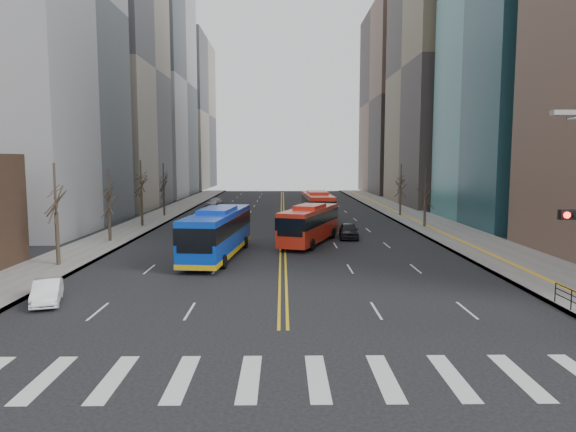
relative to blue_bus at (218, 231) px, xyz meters
The scene contains 14 objects.
ground 23.18m from the blue_bus, 77.33° to the right, with size 220.00×220.00×0.00m, color black.
sidewalk_right 31.91m from the blue_bus, 44.88° to the left, with size 7.00×130.00×0.15m, color gray.
sidewalk_left 25.29m from the blue_bus, 116.97° to the left, with size 5.00×130.00×0.15m, color gray.
crosswalk 23.18m from the blue_bus, 77.33° to the right, with size 26.70×4.00×0.01m.
centerline 32.93m from the blue_bus, 81.14° to the left, with size 0.55×100.00×0.01m.
office_towers 51.19m from the blue_bus, 83.56° to the left, with size 83.00×134.00×58.00m.
street_trees 12.53m from the blue_bus, 99.98° to the left, with size 35.20×47.20×7.60m.
blue_bus is the anchor object (origin of this frame).
red_bus_near 10.04m from the blue_bus, 41.34° to the left, with size 6.23×11.41×3.55m.
red_bus_far 23.35m from the blue_bus, 66.73° to the left, with size 3.44×12.42×3.88m.
car_white 15.05m from the blue_bus, 119.75° to the right, with size 1.32×3.79×1.25m, color white.
car_dark_mid 15.00m from the blue_bus, 39.85° to the left, with size 1.80×4.49×1.53m, color black.
car_silver 44.54m from the blue_bus, 97.96° to the left, with size 1.89×4.64×1.35m, color #98989D.
car_dark_far 58.38m from the blue_bus, 76.92° to the left, with size 2.03×4.41×1.22m, color black.
Camera 1 is at (-0.03, -17.15, 7.54)m, focal length 32.00 mm.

